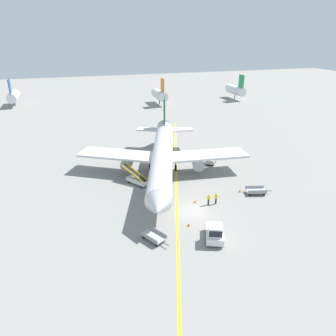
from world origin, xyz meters
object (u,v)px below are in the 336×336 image
(safety_cone_nose_left, at_px, (240,191))
(ground_crew_wing_walker, at_px, (209,199))
(ground_crew_marshaller, at_px, (216,198))
(baggage_cart_loaded, at_px, (154,236))
(baggage_cart_empty_trailing, at_px, (256,191))
(pushback_tug, at_px, (215,233))
(safety_cone_wingtip_left, at_px, (189,225))
(belt_loader_forward_hold, at_px, (137,179))
(safety_cone_wingtip_right, at_px, (195,201))
(baggage_tug_near_wing, at_px, (212,159))
(safety_cone_nose_right, at_px, (133,170))
(airliner, at_px, (162,155))

(safety_cone_nose_left, bearing_deg, ground_crew_wing_walker, -161.69)
(ground_crew_marshaller, bearing_deg, baggage_cart_loaded, -153.02)
(baggage_cart_empty_trailing, bearing_deg, baggage_cart_loaded, -160.27)
(pushback_tug, relative_size, safety_cone_wingtip_left, 9.22)
(baggage_cart_empty_trailing, height_order, ground_crew_wing_walker, ground_crew_wing_walker)
(baggage_cart_empty_trailing, xyz_separation_m, safety_cone_wingtip_left, (-12.40, -4.84, -0.25))
(belt_loader_forward_hold, relative_size, ground_crew_marshaller, 2.87)
(baggage_cart_loaded, height_order, safety_cone_nose_left, baggage_cart_loaded)
(pushback_tug, xyz_separation_m, ground_crew_wing_walker, (2.64, 7.46, -0.08))
(ground_crew_marshaller, bearing_deg, safety_cone_wingtip_right, 156.02)
(baggage_tug_near_wing, distance_m, safety_cone_nose_left, 11.42)
(safety_cone_nose_left, bearing_deg, baggage_cart_loaded, -154.36)
(pushback_tug, height_order, baggage_cart_loaded, pushback_tug)
(belt_loader_forward_hold, height_order, baggage_cart_empty_trailing, belt_loader_forward_hold)
(baggage_tug_near_wing, height_order, safety_cone_nose_left, baggage_tug_near_wing)
(baggage_cart_loaded, bearing_deg, safety_cone_wingtip_right, 39.66)
(safety_cone_nose_right, bearing_deg, ground_crew_wing_walker, -61.74)
(safety_cone_nose_right, xyz_separation_m, safety_cone_wingtip_left, (3.19, -18.15, 0.00))
(baggage_cart_loaded, distance_m, safety_cone_nose_right, 19.54)
(airliner, distance_m, belt_loader_forward_hold, 6.03)
(safety_cone_nose_right, height_order, safety_cone_wingtip_right, same)
(baggage_cart_loaded, bearing_deg, safety_cone_wingtip_left, 15.40)
(baggage_tug_near_wing, bearing_deg, safety_cone_wingtip_left, -122.60)
(baggage_cart_empty_trailing, height_order, safety_cone_nose_right, baggage_cart_empty_trailing)
(baggage_tug_near_wing, bearing_deg, baggage_cart_loaded, -130.38)
(ground_crew_wing_walker, distance_m, safety_cone_nose_right, 16.09)
(baggage_cart_loaded, distance_m, safety_cone_nose_left, 16.89)
(baggage_tug_near_wing, bearing_deg, pushback_tug, -114.12)
(pushback_tug, relative_size, baggage_tug_near_wing, 1.50)
(safety_cone_nose_left, xyz_separation_m, safety_cone_wingtip_left, (-10.44, -5.99, 0.00))
(ground_crew_marshaller, bearing_deg, belt_loader_forward_hold, 133.33)
(pushback_tug, xyz_separation_m, baggage_tug_near_wing, (9.33, 20.83, -0.07))
(airliner, bearing_deg, belt_loader_forward_hold, -153.42)
(safety_cone_nose_right, bearing_deg, belt_loader_forward_hold, -92.88)
(baggage_cart_loaded, bearing_deg, airliner, 70.06)
(airliner, distance_m, safety_cone_wingtip_left, 16.18)
(safety_cone_nose_left, relative_size, safety_cone_wingtip_right, 1.00)
(baggage_cart_loaded, xyz_separation_m, ground_crew_wing_walker, (9.21, 5.32, 0.44))
(baggage_tug_near_wing, relative_size, ground_crew_wing_walker, 1.59)
(baggage_cart_loaded, distance_m, ground_crew_wing_walker, 10.64)
(baggage_tug_near_wing, relative_size, safety_cone_nose_right, 6.13)
(baggage_tug_near_wing, height_order, safety_cone_wingtip_right, baggage_tug_near_wing)
(pushback_tug, relative_size, ground_crew_marshaller, 2.39)
(baggage_cart_empty_trailing, bearing_deg, safety_cone_wingtip_left, -158.66)
(safety_cone_nose_right, bearing_deg, safety_cone_wingtip_right, -65.04)
(pushback_tug, relative_size, safety_cone_nose_right, 9.22)
(airliner, height_order, baggage_cart_empty_trailing, airliner)
(safety_cone_nose_left, xyz_separation_m, safety_cone_wingtip_right, (-7.53, -0.93, 0.00))
(baggage_cart_loaded, relative_size, safety_cone_wingtip_right, 8.36)
(belt_loader_forward_hold, bearing_deg, airliner, 26.58)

